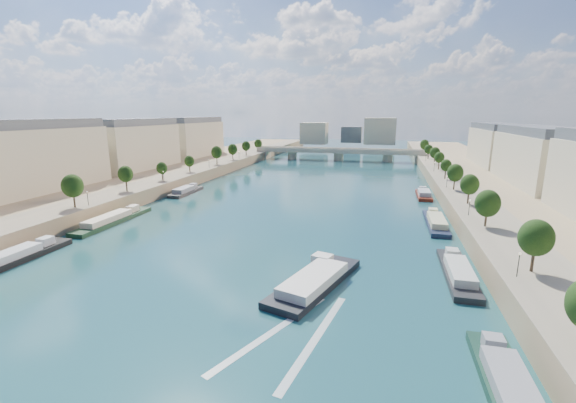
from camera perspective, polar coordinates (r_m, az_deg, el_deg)
The scene contains 17 objects.
ground at distance 128.80m, azimuth 0.08°, elevation -1.07°, with size 700.00×700.00×0.00m, color #0B2332.
quay_left at distance 161.27m, azimuth -25.59°, elevation 1.43°, with size 44.00×520.00×5.00m, color #9E8460.
quay_right at distance 131.29m, azimuth 32.22°, elevation -1.72°, with size 44.00×520.00×5.00m, color #9E8460.
pave_left at distance 151.72m, azimuth -21.31°, elevation 2.14°, with size 14.00×520.00×0.10m, color gray.
pave_right at distance 126.79m, azimuth 25.93°, elevation -0.28°, with size 14.00×520.00×0.10m, color gray.
trees_left at distance 151.35m, azimuth -20.42°, elevation 4.28°, with size 4.80×268.80×8.26m.
trees_right at distance 135.05m, azimuth 24.51°, elevation 2.95°, with size 4.80×268.80×8.26m.
lamps_left at distance 140.69m, azimuth -22.23°, elevation 2.41°, with size 0.36×200.36×4.28m.
lamps_right at distance 130.22m, azimuth 23.69°, elevation 1.49°, with size 0.36×200.36×4.28m.
buildings_left at distance 176.87m, azimuth -26.84°, elevation 6.81°, with size 16.00×226.00×23.20m.
buildings_right at distance 144.66m, azimuth 36.38°, elevation 4.58°, with size 16.00×226.00×23.20m.
skyline at distance 342.17m, azimuth 9.76°, elevation 10.05°, with size 79.00×42.00×22.00m.
bridge at distance 261.90m, azimuth 7.50°, elevation 7.17°, with size 112.00×12.00×8.15m.
tour_barge at distance 72.94m, azimuth 4.04°, elevation -11.66°, with size 14.75×27.12×3.66m.
wake at distance 59.00m, azimuth 0.98°, elevation -19.08°, with size 15.09×25.81×0.04m.
moored_barges_left at distance 108.28m, azimuth -31.46°, elevation -5.33°, with size 5.00×156.78×3.60m.
moored_barges_right at distance 83.90m, azimuth 23.79°, elevation -9.48°, with size 5.00×161.81×3.60m.
Camera 1 is at (30.46, -21.15, 31.39)m, focal length 24.00 mm.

